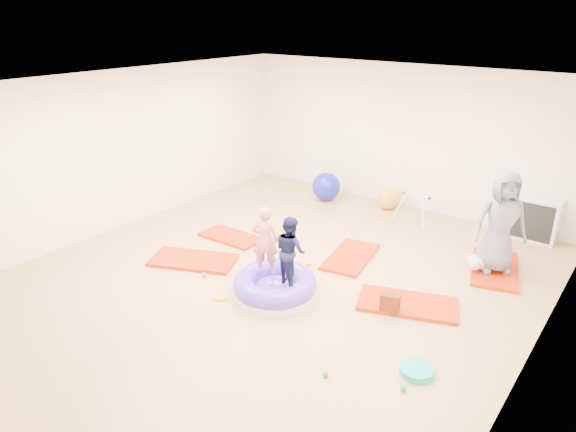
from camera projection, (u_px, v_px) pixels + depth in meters
The scene contains 19 objects.
room at pixel (275, 189), 7.16m from camera, with size 7.01×8.01×2.81m.
gym_mat_front_left at pixel (193, 260), 8.15m from camera, with size 1.33×0.67×0.06m, color #BD2100.
gym_mat_mid_left at pixel (231, 237), 9.01m from camera, with size 1.10×0.55×0.05m, color #BD2100.
gym_mat_center_back at pixel (351, 257), 8.27m from camera, with size 1.22×0.61×0.05m, color #BD2100.
gym_mat_right at pixel (407, 304), 6.94m from camera, with size 1.32×0.66×0.05m, color #BD2100.
gym_mat_rear_right at pixel (495, 269), 7.88m from camera, with size 1.32×0.66×0.06m, color #BD2100.
inflatable_cushion at pixel (275, 286), 7.15m from camera, with size 1.18×1.18×0.37m.
child_pink at pixel (265, 237), 7.02m from camera, with size 0.36×0.24×0.99m, color #D76D7B.
child_navy at pixel (290, 247), 6.76m from camera, with size 0.47×0.36×0.96m, color #101435.
adult_caregiver at pixel (501, 222), 7.53m from camera, with size 0.76×0.50×1.56m, color slate.
infant at pixel (478, 262), 7.77m from camera, with size 0.37×0.38×0.22m.
ball_pit_balls at pixel (275, 282), 7.47m from camera, with size 3.93×2.29×0.07m.
exercise_ball_blue at pixel (326, 187), 10.70m from camera, with size 0.59×0.59×0.59m, color #1617A7.
exercise_ball_orange at pixel (388, 198), 10.25m from camera, with size 0.45×0.45×0.45m, color orange.
infant_play_gym at pixel (416, 203), 9.63m from camera, with size 0.68×0.64×0.52m.
cube_shelf at pixel (535, 219), 8.82m from camera, with size 0.76×0.38×0.76m.
balance_disc at pixel (417, 371), 5.64m from camera, with size 0.38×0.38×0.08m, color #13A5A0.
backpack at pixel (390, 304), 6.73m from camera, with size 0.25×0.15×0.29m, color #A02A0B.
yellow_toy at pixel (221, 297), 7.13m from camera, with size 0.19×0.19×0.03m, color #E7A111.
Camera 1 is at (4.26, -5.27, 3.73)m, focal length 32.00 mm.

